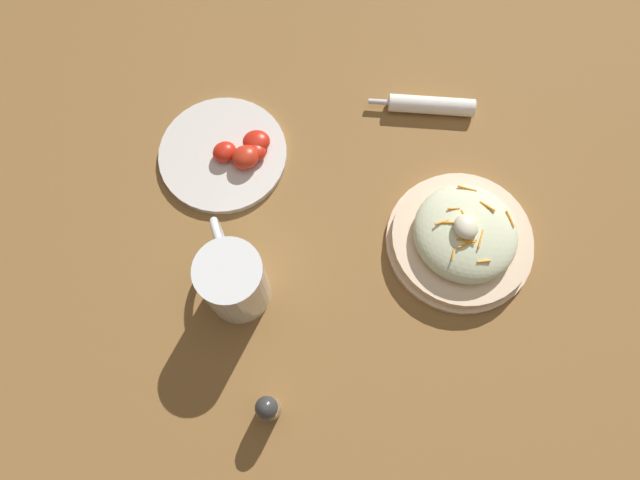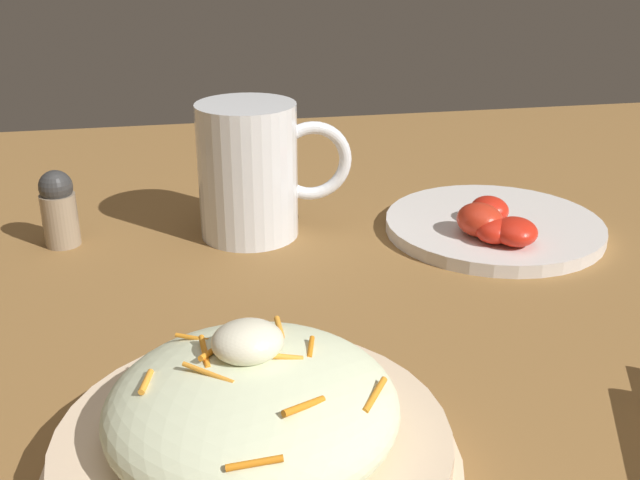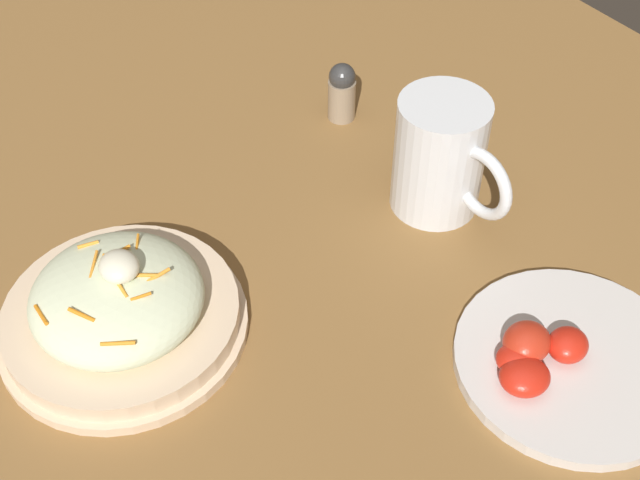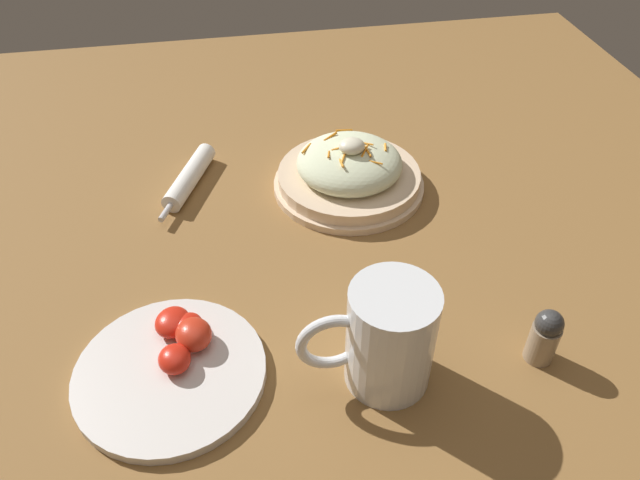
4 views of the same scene
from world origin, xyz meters
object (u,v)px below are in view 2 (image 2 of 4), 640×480
salt_shaker (59,208)px  salad_plate (253,430)px  tomato_plate (494,225)px  beer_mug (251,179)px

salt_shaker → salad_plate: bearing=112.0°
tomato_plate → salt_shaker: 0.42m
salad_plate → tomato_plate: bearing=-131.5°
salad_plate → tomato_plate: (-0.27, -0.31, -0.02)m
beer_mug → tomato_plate: beer_mug is taller
salad_plate → beer_mug: bearing=-95.9°
salad_plate → beer_mug: beer_mug is taller
salad_plate → tomato_plate: salad_plate is taller
beer_mug → salt_shaker: bearing=-2.2°
tomato_plate → salad_plate: bearing=48.5°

